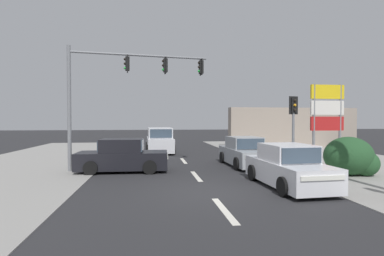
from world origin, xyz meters
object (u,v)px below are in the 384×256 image
(traffic_signal_mast, at_px, (121,82))
(sedan_kerbside_parked, at_px, (123,157))
(shopping_plaza_sign, at_px, (327,111))
(pedestal_signal_right_kerb, at_px, (293,121))
(sedan_oncoming_mid, at_px, (244,153))
(sedan_receding_far, at_px, (288,168))
(suv_oncoming_near, at_px, (160,141))

(traffic_signal_mast, distance_m, sedan_kerbside_parked, 3.71)
(shopping_plaza_sign, relative_size, sedan_kerbside_parked, 1.07)
(pedestal_signal_right_kerb, bearing_deg, sedan_oncoming_mid, 126.23)
(traffic_signal_mast, xyz_separation_m, pedestal_signal_right_kerb, (8.08, -1.98, -1.94))
(pedestal_signal_right_kerb, height_order, shopping_plaza_sign, shopping_plaza_sign)
(sedan_receding_far, height_order, suv_oncoming_near, suv_oncoming_near)
(shopping_plaza_sign, relative_size, sedan_oncoming_mid, 1.07)
(suv_oncoming_near, bearing_deg, shopping_plaza_sign, -31.71)
(traffic_signal_mast, height_order, sedan_receding_far, traffic_signal_mast)
(pedestal_signal_right_kerb, relative_size, sedan_oncoming_mid, 0.83)
(pedestal_signal_right_kerb, xyz_separation_m, sedan_receding_far, (-1.64, -2.86, -1.71))
(shopping_plaza_sign, height_order, suv_oncoming_near, shopping_plaza_sign)
(shopping_plaza_sign, height_order, sedan_oncoming_mid, shopping_plaza_sign)
(traffic_signal_mast, xyz_separation_m, sedan_kerbside_parked, (0.14, -0.67, -3.65))
(traffic_signal_mast, bearing_deg, shopping_plaza_sign, 7.08)
(shopping_plaza_sign, distance_m, sedan_oncoming_mid, 6.10)
(pedestal_signal_right_kerb, relative_size, suv_oncoming_near, 0.78)
(shopping_plaza_sign, bearing_deg, sedan_kerbside_parked, -169.66)
(shopping_plaza_sign, xyz_separation_m, sedan_kerbside_parked, (-11.82, -2.16, -2.28))
(sedan_receding_far, bearing_deg, suv_oncoming_near, 109.11)
(suv_oncoming_near, bearing_deg, sedan_kerbside_parked, -103.74)
(traffic_signal_mast, bearing_deg, suv_oncoming_near, 74.11)
(traffic_signal_mast, relative_size, sedan_oncoming_mid, 1.60)
(traffic_signal_mast, height_order, sedan_oncoming_mid, traffic_signal_mast)
(suv_oncoming_near, bearing_deg, sedan_receding_far, -70.89)
(sedan_receding_far, relative_size, suv_oncoming_near, 0.94)
(pedestal_signal_right_kerb, height_order, sedan_receding_far, pedestal_signal_right_kerb)
(pedestal_signal_right_kerb, distance_m, sedan_kerbside_parked, 8.23)
(sedan_kerbside_parked, bearing_deg, traffic_signal_mast, 101.62)
(pedestal_signal_right_kerb, distance_m, sedan_receding_far, 3.72)
(shopping_plaza_sign, xyz_separation_m, sedan_receding_far, (-5.52, -6.33, -2.28))
(sedan_receding_far, bearing_deg, sedan_kerbside_parked, 146.51)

